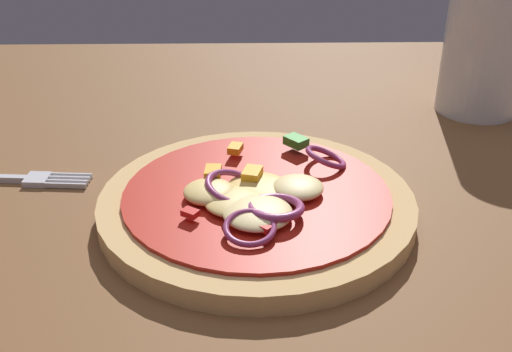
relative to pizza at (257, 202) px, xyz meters
The scene contains 4 objects.
dining_table 0.04m from the pizza, 116.50° to the left, with size 1.43×0.83×0.03m.
pizza is the anchor object (origin of this frame).
fork 0.21m from the pizza, 164.89° to the left, with size 0.15×0.02×0.01m.
beer_glass 0.30m from the pizza, 41.24° to the left, with size 0.08×0.08×0.13m.
Camera 1 is at (0.01, -0.41, 0.26)m, focal length 43.32 mm.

